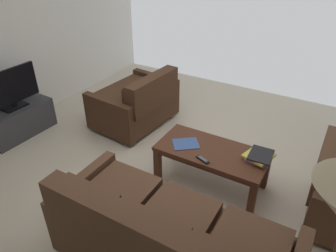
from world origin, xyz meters
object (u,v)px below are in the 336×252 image
object	(u,v)px
loose_magazine	(186,144)
book_stack	(259,156)
coffee_table	(212,155)
loveseat_near	(137,102)
tv_remote	(203,159)
flat_tv	(9,89)
sofa_main	(167,242)
tv_stand	(19,121)

from	to	relation	value
loose_magazine	book_stack	bearing A→B (deg)	61.52
coffee_table	book_stack	world-z (taller)	book_stack
loveseat_near	coffee_table	bearing A→B (deg)	155.16
loveseat_near	book_stack	distance (m)	2.03
tv_remote	flat_tv	bearing A→B (deg)	3.63
sofa_main	tv_remote	bearing A→B (deg)	-80.88
flat_tv	tv_remote	distance (m)	2.74
coffee_table	flat_tv	distance (m)	2.78
loose_magazine	flat_tv	bearing A→B (deg)	-120.48
sofa_main	flat_tv	xyz separation A→B (m)	(2.88, -0.82, 0.32)
sofa_main	tv_stand	world-z (taller)	sofa_main
coffee_table	loose_magazine	bearing A→B (deg)	8.64
sofa_main	book_stack	size ratio (longest dim) A/B	5.86
tv_stand	tv_remote	world-z (taller)	tv_remote
tv_remote	tv_stand	bearing A→B (deg)	3.61
flat_tv	loose_magazine	bearing A→B (deg)	-171.99
sofa_main	book_stack	xyz separation A→B (m)	(-0.33, -1.30, 0.12)
loveseat_near	coffee_table	distance (m)	1.61
book_stack	loose_magazine	xyz separation A→B (m)	(0.78, 0.14, -0.03)
flat_tv	book_stack	world-z (taller)	flat_tv
tv_stand	tv_remote	xyz separation A→B (m)	(-2.72, -0.17, 0.26)
coffee_table	loose_magazine	distance (m)	0.31
loveseat_near	book_stack	world-z (taller)	loveseat_near
tv_remote	loose_magazine	size ratio (longest dim) A/B	0.59
coffee_table	flat_tv	bearing A→B (deg)	8.08
tv_remote	coffee_table	bearing A→B (deg)	-93.73
sofa_main	tv_remote	distance (m)	1.01
coffee_table	tv_stand	world-z (taller)	coffee_table
loveseat_near	coffee_table	size ratio (longest dim) A/B	1.03
loveseat_near	coffee_table	xyz separation A→B (m)	(-1.46, 0.68, 0.03)
tv_stand	loose_magazine	size ratio (longest dim) A/B	3.35
book_stack	tv_remote	world-z (taller)	book_stack
book_stack	tv_stand	bearing A→B (deg)	8.47
coffee_table	tv_remote	xyz separation A→B (m)	(0.01, 0.22, 0.08)
flat_tv	book_stack	distance (m)	3.26
tv_stand	loose_magazine	distance (m)	2.47
coffee_table	loose_magazine	xyz separation A→B (m)	(0.30, 0.05, 0.07)
tv_stand	book_stack	world-z (taller)	book_stack
loveseat_near	flat_tv	distance (m)	1.69
flat_tv	book_stack	size ratio (longest dim) A/B	2.43
tv_stand	tv_remote	size ratio (longest dim) A/B	5.65
sofa_main	tv_remote	size ratio (longest dim) A/B	11.81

